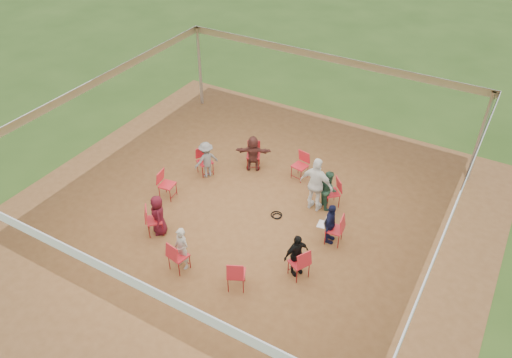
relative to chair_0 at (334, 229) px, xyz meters
The scene contains 23 objects.
ground 2.54m from the chair_0, behind, with size 80.00×80.00×0.00m, color #2B4917.
dirt_patch 2.54m from the chair_0, behind, with size 13.00×13.00×0.00m, color brown.
tent 3.16m from the chair_0, behind, with size 10.33×10.33×3.00m.
chair_0 is the anchor object (origin of this frame).
chair_1 1.55m from the chair_0, 115.63° to the left, with size 0.42×0.44×0.90m, color red, non-canonical shape.
chair_2 2.94m from the chair_0, 133.63° to the left, with size 0.42×0.44×0.90m, color red, non-canonical shape.
chair_3 4.05m from the chair_0, 151.63° to the left, with size 0.42×0.44×0.90m, color red, non-canonical shape.
chair_4 4.76m from the chair_0, 169.63° to the left, with size 0.42×0.44×0.90m, color red, non-canonical shape.
chair_5 5.01m from the chair_0, behind, with size 0.42×0.44×0.90m, color red, non-canonical shape.
chair_6 4.76m from the chair_0, 154.37° to the right, with size 0.42×0.44×0.90m, color red, non-canonical shape.
chair_7 4.05m from the chair_0, 136.37° to the right, with size 0.42×0.44×0.90m, color red, non-canonical shape.
chair_8 2.94m from the chair_0, 118.37° to the right, with size 0.42×0.44×0.90m, color red, non-canonical shape.
chair_9 1.55m from the chair_0, 100.37° to the right, with size 0.42×0.44×0.90m, color red, non-canonical shape.
person_seated_0 0.20m from the chair_0, behind, with size 0.71×0.36×1.20m, color #131738.
person_seated_1 1.52m from the chair_0, 119.95° to the left, with size 0.58×0.34×1.20m, color #274C38.
person_seated_2 3.96m from the chair_0, 152.65° to the left, with size 1.12×0.42×1.20m, color #592A26.
person_seated_3 4.65m from the chair_0, behind, with size 0.78×0.39×1.20m, color slate.
person_seated_4 4.65m from the chair_0, 154.83° to the right, with size 0.59×0.33×1.20m, color #460D18.
person_seated_5 3.96m from the chair_0, 137.40° to the right, with size 0.44×0.29×1.20m, color #A6A094.
person_seated_6 1.52m from the chair_0, 104.69° to the right, with size 0.71×0.36×1.20m, color black.
standing_person 1.50m from the chair_0, 134.50° to the left, with size 0.99×0.51×1.70m, color white.
cable_coil 1.85m from the chair_0, behind, with size 0.42×0.42×0.03m.
laptop 0.31m from the chair_0, behind, with size 0.28×0.34×0.21m.
Camera 1 is at (5.53, -9.03, 9.26)m, focal length 35.00 mm.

